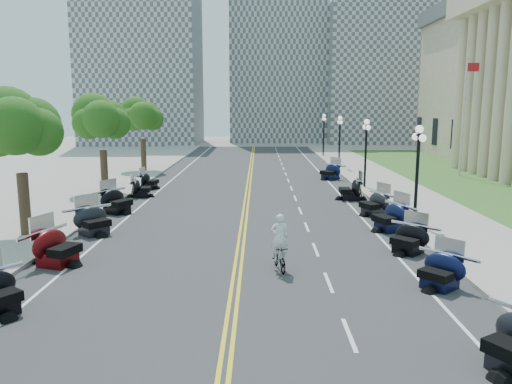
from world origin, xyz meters
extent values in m
plane|color=gray|center=(0.00, 0.00, 0.00)|extent=(160.00, 160.00, 0.00)
cube|color=#333335|center=(0.00, 10.00, 0.00)|extent=(16.00, 90.00, 0.01)
cube|color=yellow|center=(-0.12, 10.00, 0.01)|extent=(0.12, 90.00, 0.00)
cube|color=yellow|center=(0.12, 10.00, 0.01)|extent=(0.12, 90.00, 0.00)
cube|color=white|center=(6.40, 10.00, 0.01)|extent=(0.12, 90.00, 0.00)
cube|color=white|center=(-6.40, 10.00, 0.01)|extent=(0.12, 90.00, 0.00)
cube|color=white|center=(3.20, -8.00, 0.01)|extent=(0.12, 2.00, 0.00)
cube|color=white|center=(3.20, -4.00, 0.01)|extent=(0.12, 2.00, 0.00)
cube|color=white|center=(3.20, 0.00, 0.01)|extent=(0.12, 2.00, 0.00)
cube|color=white|center=(3.20, 4.00, 0.01)|extent=(0.12, 2.00, 0.00)
cube|color=white|center=(3.20, 8.00, 0.01)|extent=(0.12, 2.00, 0.00)
cube|color=white|center=(3.20, 12.00, 0.01)|extent=(0.12, 2.00, 0.00)
cube|color=white|center=(3.20, 16.00, 0.01)|extent=(0.12, 2.00, 0.00)
cube|color=white|center=(3.20, 20.00, 0.01)|extent=(0.12, 2.00, 0.00)
cube|color=white|center=(3.20, 24.00, 0.01)|extent=(0.12, 2.00, 0.00)
cube|color=white|center=(3.20, 28.00, 0.01)|extent=(0.12, 2.00, 0.00)
cube|color=white|center=(3.20, 32.00, 0.01)|extent=(0.12, 2.00, 0.00)
cube|color=white|center=(3.20, 36.00, 0.01)|extent=(0.12, 2.00, 0.00)
cube|color=white|center=(3.20, 40.00, 0.01)|extent=(0.12, 2.00, 0.00)
cube|color=white|center=(3.20, 44.00, 0.01)|extent=(0.12, 2.00, 0.00)
cube|color=white|center=(3.20, 48.00, 0.01)|extent=(0.12, 2.00, 0.00)
cube|color=white|center=(3.20, 52.00, 0.01)|extent=(0.12, 2.00, 0.00)
cube|color=#9E9991|center=(10.50, 10.00, 0.07)|extent=(5.00, 90.00, 0.15)
cube|color=#9E9991|center=(-10.50, 10.00, 0.07)|extent=(5.00, 90.00, 0.15)
cube|color=#356023|center=(17.50, 18.00, 0.05)|extent=(9.00, 60.00, 0.10)
cube|color=gray|center=(-18.00, 62.00, 13.00)|extent=(18.00, 14.00, 26.00)
cube|color=gray|center=(4.00, 68.00, 15.00)|extent=(16.00, 12.00, 30.00)
cube|color=gray|center=(22.00, 65.00, 11.00)|extent=(20.00, 14.00, 22.00)
imported|color=#A51414|center=(1.55, -2.69, 0.48)|extent=(0.79, 1.65, 0.96)
imported|color=white|center=(1.55, -2.69, 1.85)|extent=(0.65, 0.43, 1.79)
camera|label=1|loc=(0.79, -20.43, 5.99)|focal=35.00mm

